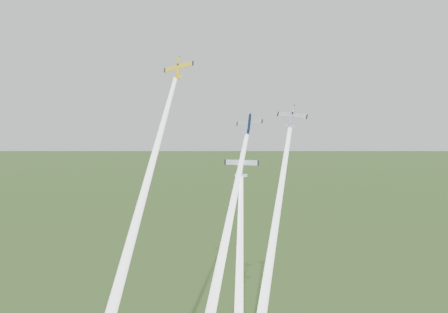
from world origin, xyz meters
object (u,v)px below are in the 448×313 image
Objects in this scene: plane_navy at (249,124)px; plane_silver_right at (292,117)px; plane_yellow at (178,68)px; plane_silver_low at (241,164)px.

plane_navy is 10.28m from plane_silver_right.
plane_navy is at bearing -10.14° from plane_yellow.
plane_yellow is at bearing -179.89° from plane_silver_right.
plane_silver_right reaches higher than plane_silver_low.
plane_yellow is 24.02m from plane_navy.
plane_yellow is at bearing 170.96° from plane_navy.
plane_silver_right is at bearing 26.22° from plane_silver_low.
plane_silver_right is at bearing 21.81° from plane_navy.
plane_yellow is at bearing 140.47° from plane_silver_low.
plane_silver_right is (29.06, 1.26, -11.78)m from plane_yellow.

